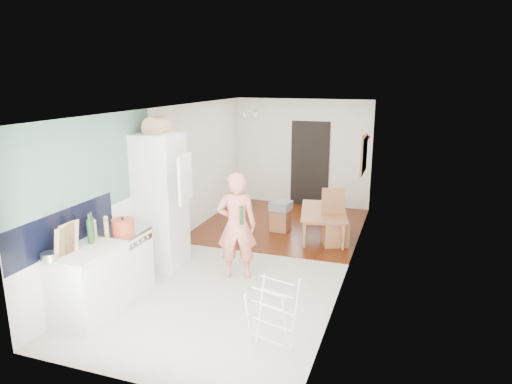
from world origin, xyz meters
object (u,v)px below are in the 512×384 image
Objects in this scene: person at (237,216)px; drying_rack at (273,320)px; dining_chair at (335,218)px; dining_table at (325,226)px; stool at (280,220)px.

person is 2.32× the size of drying_rack.
dining_chair is (1.20, 1.83, -0.46)m from person.
dining_table is (0.94, 2.20, -0.74)m from person.
person is 1.89× the size of dining_chair.
dining_table is 0.90m from stool.
person is at bearing 137.71° from drying_rack.
drying_rack reaches higher than stool.
dining_chair is 2.29× the size of stool.
person is 2.51m from dining_table.
stool is (0.04, 2.26, -0.75)m from person.
person reaches higher than drying_rack.
stool is at bearing -109.54° from person.
dining_chair reaches higher than stool.
dining_table is 1.24× the size of dining_chair.
person is 2.16m from drying_rack.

